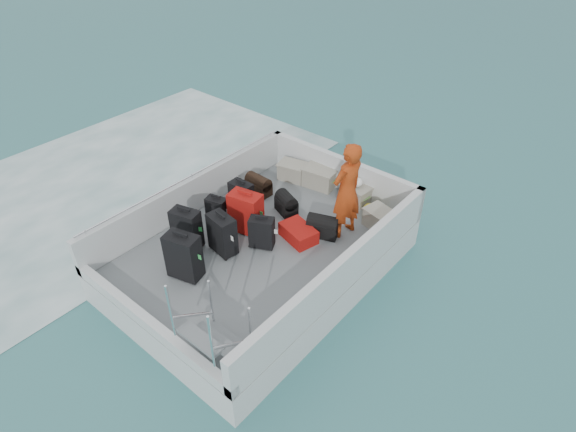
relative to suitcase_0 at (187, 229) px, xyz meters
name	(u,v)px	position (x,y,z in m)	size (l,w,h in m)	color
ground	(262,270)	(0.94, 0.85, -1.00)	(160.00, 160.00, 0.00)	#184D55
wake_foam	(113,181)	(-3.86, 0.85, -1.00)	(10.00, 10.00, 0.00)	white
ferry_hull	(262,258)	(0.94, 0.85, -0.70)	(3.60, 5.00, 0.60)	silver
deck	(261,245)	(0.94, 0.85, -0.39)	(3.30, 4.70, 0.02)	slate
deck_fittings	(263,246)	(1.29, 0.52, -0.01)	(3.60, 5.00, 0.90)	silver
suitcase_0	(187,229)	(0.00, 0.00, 0.00)	(0.49, 0.28, 0.75)	black
suitcase_1	(217,211)	(-0.09, 0.78, -0.09)	(0.37, 0.21, 0.56)	black
suitcase_2	(242,197)	(-0.03, 1.36, -0.06)	(0.44, 0.26, 0.63)	black
suitcase_3	(184,257)	(0.54, -0.52, 0.03)	(0.54, 0.31, 0.82)	black
suitcase_4	(222,235)	(0.56, 0.30, -0.01)	(0.50, 0.29, 0.73)	black
suitcase_5	(246,213)	(0.46, 0.98, 0.02)	(0.57, 0.34, 0.78)	#A70C0E
suitcase_7	(262,233)	(0.99, 0.82, -0.08)	(0.42, 0.24, 0.59)	black
suitcase_8	(298,233)	(1.34, 1.40, -0.25)	(0.43, 0.66, 0.26)	#A70C0E
duffel_0	(258,187)	(-0.21, 2.02, -0.22)	(0.52, 0.30, 0.32)	black
duffel_1	(286,205)	(0.64, 1.89, -0.22)	(0.44, 0.30, 0.32)	black
duffel_2	(323,228)	(1.60, 1.77, -0.22)	(0.55, 0.30, 0.32)	black
crate_0	(293,172)	(-0.03, 2.90, -0.21)	(0.56, 0.39, 0.34)	gray
crate_1	(320,178)	(0.58, 3.05, -0.19)	(0.63, 0.44, 0.38)	gray
crate_2	(355,194)	(1.45, 3.05, -0.21)	(0.54, 0.37, 0.33)	gray
crate_3	(380,220)	(2.28, 2.62, -0.21)	(0.55, 0.38, 0.33)	gray
yellow_bag	(370,209)	(1.92, 2.86, -0.27)	(0.28, 0.26, 0.22)	yellow
white_bag	(356,183)	(1.45, 3.05, 0.04)	(0.24, 0.24, 0.18)	white
passenger	(347,191)	(1.85, 2.07, 0.53)	(0.67, 0.43, 1.81)	#E74915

